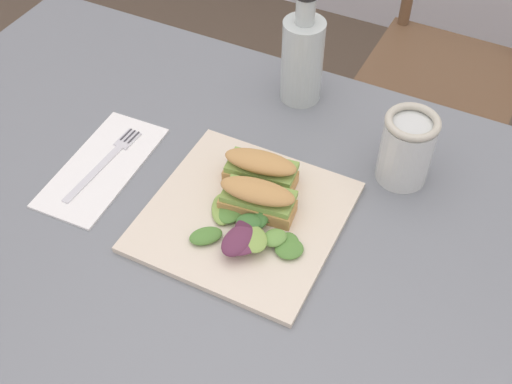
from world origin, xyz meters
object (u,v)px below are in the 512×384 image
at_px(plate_lunch, 244,216).
at_px(sandwich_half_front, 258,198).
at_px(chair_wooden_far, 447,65).
at_px(mason_jar_iced_tea, 406,151).
at_px(dining_table, 224,268).
at_px(sandwich_half_back, 261,169).
at_px(bottle_cold_brew, 302,63).
at_px(fork_on_napkin, 108,158).

xyz_separation_m(plate_lunch, sandwich_half_front, (0.01, 0.02, 0.03)).
distance_m(chair_wooden_far, mason_jar_iced_tea, 0.82).
height_order(dining_table, plate_lunch, plate_lunch).
xyz_separation_m(dining_table, sandwich_half_back, (0.02, 0.09, 0.17)).
relative_size(sandwich_half_back, bottle_cold_brew, 0.56).
bearing_deg(mason_jar_iced_tea, fork_on_napkin, -157.62).
distance_m(dining_table, chair_wooden_far, 0.98).
height_order(dining_table, bottle_cold_brew, bottle_cold_brew).
bearing_deg(plate_lunch, bottle_cold_brew, 97.82).
xyz_separation_m(chair_wooden_far, bottle_cold_brew, (-0.17, -0.63, 0.37)).
bearing_deg(plate_lunch, sandwich_half_front, 46.23).
bearing_deg(dining_table, chair_wooden_far, 80.58).
xyz_separation_m(chair_wooden_far, sandwich_half_front, (-0.11, -0.92, 0.33)).
bearing_deg(sandwich_half_front, dining_table, -143.90).
height_order(dining_table, fork_on_napkin, fork_on_napkin).
xyz_separation_m(sandwich_half_front, mason_jar_iced_tea, (0.17, 0.18, 0.02)).
bearing_deg(bottle_cold_brew, chair_wooden_far, 74.98).
xyz_separation_m(sandwich_half_back, bottle_cold_brew, (-0.03, 0.23, 0.04)).
height_order(fork_on_napkin, bottle_cold_brew, bottle_cold_brew).
distance_m(plate_lunch, sandwich_half_back, 0.08).
relative_size(dining_table, bottle_cold_brew, 6.00).
distance_m(dining_table, bottle_cold_brew, 0.38).
relative_size(dining_table, chair_wooden_far, 1.48).
relative_size(sandwich_half_front, sandwich_half_back, 1.00).
height_order(sandwich_half_front, fork_on_napkin, sandwich_half_front).
height_order(sandwich_half_back, mason_jar_iced_tea, mason_jar_iced_tea).
bearing_deg(plate_lunch, fork_on_napkin, 177.61).
bearing_deg(sandwich_half_front, fork_on_napkin, -178.97).
distance_m(sandwich_half_back, bottle_cold_brew, 0.24).
height_order(dining_table, sandwich_half_back, sandwich_half_back).
relative_size(chair_wooden_far, bottle_cold_brew, 4.06).
height_order(sandwich_half_front, sandwich_half_back, same).
bearing_deg(fork_on_napkin, chair_wooden_far, 67.43).
bearing_deg(fork_on_napkin, sandwich_half_back, 13.80).
bearing_deg(dining_table, mason_jar_iced_tea, 44.32).
bearing_deg(sandwich_half_back, plate_lunch, -83.88).
height_order(plate_lunch, sandwich_half_front, sandwich_half_front).
bearing_deg(chair_wooden_far, bottle_cold_brew, -105.02).
xyz_separation_m(chair_wooden_far, sandwich_half_back, (-0.14, -0.86, 0.33)).
bearing_deg(mason_jar_iced_tea, bottle_cold_brew, 153.62).
bearing_deg(fork_on_napkin, plate_lunch, -2.39).
relative_size(sandwich_half_front, mason_jar_iced_tea, 0.99).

